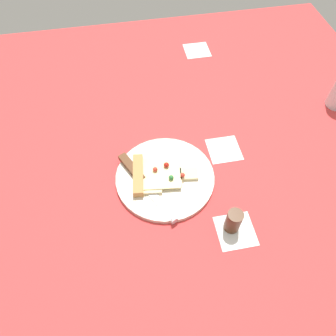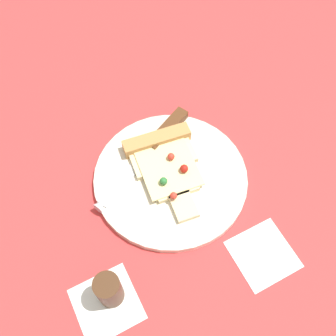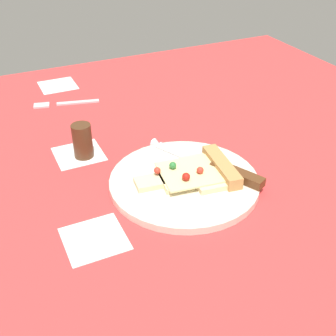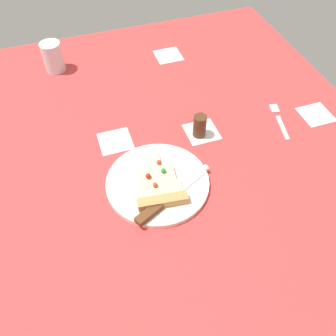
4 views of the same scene
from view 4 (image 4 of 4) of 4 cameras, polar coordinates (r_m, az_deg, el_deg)
ground_plane at (r=94.71cm, az=-5.81°, el=-1.23°), size 143.83×143.83×3.00cm
plate at (r=90.10cm, az=-1.68°, el=-2.36°), size 26.09×26.09×1.31cm
pizza_slice at (r=87.42cm, az=-1.40°, el=-3.07°), size 18.23×12.31×2.68cm
knife at (r=85.57cm, az=-0.15°, el=-4.96°), size 12.46×22.47×2.45cm
drinking_glass at (r=130.10cm, az=-17.94°, el=16.56°), size 6.75×6.75×9.77cm
pepper_shaker at (r=100.42cm, az=5.08°, el=6.72°), size 3.72×3.72×6.82cm
fork at (r=111.65cm, az=17.36°, el=7.51°), size 15.29×5.38×0.80cm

